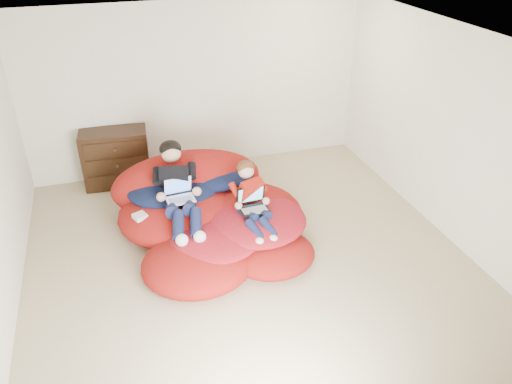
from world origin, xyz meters
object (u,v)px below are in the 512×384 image
laptop_black (253,203)px  younger_boy (251,197)px  beanbag_pile (208,212)px  laptop_white (179,193)px  older_boy (177,184)px  dresser (116,158)px

laptop_black → younger_boy: bearing=90.0°
beanbag_pile → laptop_white: bearing=-170.8°
older_boy → dresser: bearing=112.8°
younger_boy → laptop_black: (0.00, -0.05, -0.05)m
younger_boy → laptop_black: younger_boy is taller
dresser → younger_boy: (1.45, -1.96, 0.20)m
beanbag_pile → laptop_black: size_ratio=6.80×
laptop_white → laptop_black: bearing=-23.5°
older_boy → beanbag_pile: bearing=-10.7°
dresser → younger_boy: 2.45m
beanbag_pile → laptop_black: (0.46, -0.40, 0.29)m
younger_boy → laptop_black: bearing=-90.0°
dresser → laptop_black: size_ratio=2.74×
laptop_black → laptop_white: bearing=156.5°
older_boy → laptop_black: bearing=-30.3°
laptop_white → laptop_black: size_ratio=0.97×
younger_boy → laptop_white: bearing=159.4°
dresser → younger_boy: bearing=-53.5°
dresser → beanbag_pile: beanbag_pile is taller
older_boy → laptop_black: (0.80, -0.47, -0.14)m
dresser → laptop_white: dresser is taller
beanbag_pile → laptop_white: (-0.34, -0.06, 0.37)m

